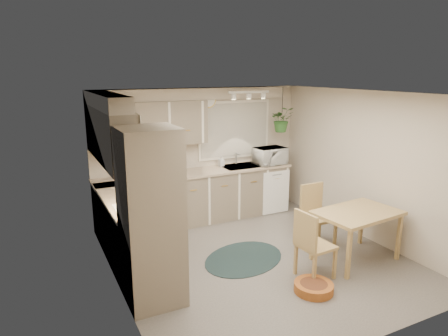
{
  "coord_description": "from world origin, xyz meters",
  "views": [
    {
      "loc": [
        -2.84,
        -4.61,
        2.7
      ],
      "look_at": [
        -0.28,
        0.55,
        1.29
      ],
      "focal_mm": 32.0,
      "sensor_mm": 36.0,
      "label": 1
    }
  ],
  "objects_px": {
    "dining_table": "(356,236)",
    "chair_back": "(319,216)",
    "braided_rug": "(244,258)",
    "pet_bed": "(314,287)",
    "microwave": "(270,154)",
    "chair_left": "(316,244)"
  },
  "relations": [
    {
      "from": "microwave",
      "to": "chair_back",
      "type": "bearing_deg",
      "value": -100.67
    },
    {
      "from": "chair_left",
      "to": "chair_back",
      "type": "height_order",
      "value": "chair_back"
    },
    {
      "from": "dining_table",
      "to": "microwave",
      "type": "height_order",
      "value": "microwave"
    },
    {
      "from": "pet_bed",
      "to": "microwave",
      "type": "height_order",
      "value": "microwave"
    },
    {
      "from": "dining_table",
      "to": "chair_left",
      "type": "xyz_separation_m",
      "value": [
        -0.84,
        -0.14,
        0.1
      ]
    },
    {
      "from": "chair_back",
      "to": "braided_rug",
      "type": "height_order",
      "value": "chair_back"
    },
    {
      "from": "dining_table",
      "to": "pet_bed",
      "type": "distance_m",
      "value": 1.23
    },
    {
      "from": "dining_table",
      "to": "chair_back",
      "type": "bearing_deg",
      "value": 103.23
    },
    {
      "from": "dining_table",
      "to": "braided_rug",
      "type": "relative_size",
      "value": 0.9
    },
    {
      "from": "microwave",
      "to": "braided_rug",
      "type": "bearing_deg",
      "value": -137.26
    },
    {
      "from": "chair_back",
      "to": "pet_bed",
      "type": "relative_size",
      "value": 1.96
    },
    {
      "from": "chair_back",
      "to": "braided_rug",
      "type": "distance_m",
      "value": 1.38
    },
    {
      "from": "chair_back",
      "to": "braided_rug",
      "type": "relative_size",
      "value": 0.73
    },
    {
      "from": "chair_back",
      "to": "microwave",
      "type": "xyz_separation_m",
      "value": [
        0.16,
        1.7,
        0.66
      ]
    },
    {
      "from": "dining_table",
      "to": "pet_bed",
      "type": "bearing_deg",
      "value": -158.06
    },
    {
      "from": "dining_table",
      "to": "chair_back",
      "type": "height_order",
      "value": "chair_back"
    },
    {
      "from": "chair_left",
      "to": "braided_rug",
      "type": "height_order",
      "value": "chair_left"
    },
    {
      "from": "dining_table",
      "to": "pet_bed",
      "type": "height_order",
      "value": "dining_table"
    },
    {
      "from": "chair_left",
      "to": "braided_rug",
      "type": "bearing_deg",
      "value": -149.54
    },
    {
      "from": "dining_table",
      "to": "pet_bed",
      "type": "xyz_separation_m",
      "value": [
        -1.1,
        -0.44,
        -0.32
      ]
    },
    {
      "from": "dining_table",
      "to": "braided_rug",
      "type": "xyz_separation_m",
      "value": [
        -1.44,
        0.73,
        -0.37
      ]
    },
    {
      "from": "dining_table",
      "to": "pet_bed",
      "type": "relative_size",
      "value": 2.41
    }
  ]
}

